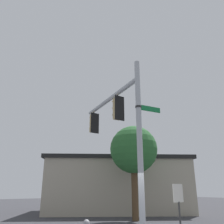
% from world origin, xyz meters
% --- Properties ---
extents(signal_pole, '(0.22, 0.22, 7.23)m').
position_xyz_m(signal_pole, '(0.00, 0.00, 3.62)').
color(signal_pole, '#ADB2B7').
rests_on(signal_pole, ground).
extents(mast_arm, '(0.93, 5.50, 0.22)m').
position_xyz_m(mast_arm, '(0.36, 2.74, 6.43)').
color(mast_arm, '#ADB2B7').
extents(traffic_light_nearest_pole, '(0.54, 0.49, 1.31)m').
position_xyz_m(traffic_light_nearest_pole, '(0.24, 1.85, 5.62)').
color(traffic_light_nearest_pole, black).
extents(traffic_light_mid_inner, '(0.54, 0.49, 1.31)m').
position_xyz_m(traffic_light_mid_inner, '(0.64, 4.92, 5.62)').
color(traffic_light_mid_inner, black).
extents(street_name_sign, '(1.22, 0.29, 0.22)m').
position_xyz_m(street_name_sign, '(0.33, -0.04, 5.14)').
color(street_name_sign, '#147238').
extents(storefront_building, '(13.64, 12.12, 4.39)m').
position_xyz_m(storefront_building, '(6.26, 10.54, 2.21)').
color(storefront_building, '#A89E89').
rests_on(storefront_building, ground).
extents(tree_by_storefront, '(3.17, 3.17, 6.01)m').
position_xyz_m(tree_by_storefront, '(4.05, 5.38, 4.38)').
color(tree_by_storefront, '#4C3823').
rests_on(tree_by_storefront, ground).
extents(historical_marker, '(0.60, 0.08, 2.13)m').
position_xyz_m(historical_marker, '(2.44, 0.41, 1.40)').
color(historical_marker, '#333333').
rests_on(historical_marker, ground).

